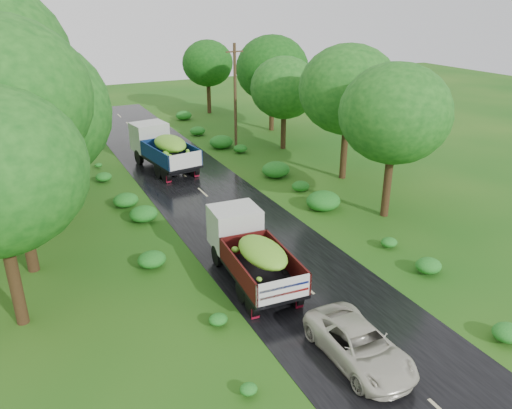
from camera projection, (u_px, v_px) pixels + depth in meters
ground at (363, 339)px, 17.68m from camera, size 120.00×120.00×0.00m
road at (292, 274)px, 21.81m from camera, size 6.50×80.00×0.02m
road_lines at (281, 264)px, 22.63m from camera, size 0.12×69.60×0.00m
truck_near at (250, 248)px, 20.92m from camera, size 2.56×6.25×2.57m
truck_far at (162, 146)px, 34.69m from camera, size 3.30×7.02×2.84m
car at (359, 345)px, 16.42m from camera, size 2.09×4.42×1.22m
utility_pole at (235, 98)px, 37.53m from camera, size 1.43×0.25×8.13m
trees_right at (291, 82)px, 37.17m from camera, size 6.84×32.20×7.44m
shrubs at (215, 198)px, 29.12m from camera, size 11.90×44.00×0.70m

